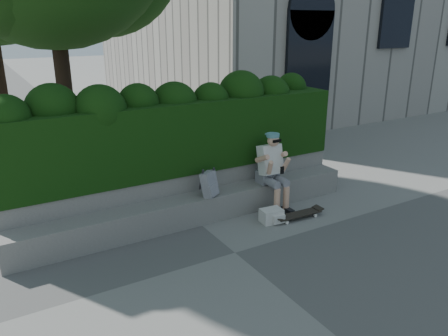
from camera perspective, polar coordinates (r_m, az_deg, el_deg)
ground at (r=6.50m, az=1.45°, el=-11.01°), size 80.00×80.00×0.00m
bench_ledge at (r=7.37m, az=-3.68°, el=-5.32°), size 6.00×0.45×0.45m
planter_wall at (r=7.71m, az=-5.31°, el=-3.05°), size 6.00×0.50×0.75m
hedge at (r=7.60m, az=-6.25°, el=4.34°), size 6.00×1.00×1.20m
person at (r=7.74m, az=6.29°, el=-0.03°), size 0.40×0.76×1.38m
skateboard at (r=7.61m, az=9.68°, el=-6.01°), size 0.86×0.25×0.09m
backpack_plaid at (r=7.21m, az=-1.91°, el=-2.12°), size 0.32×0.28×0.42m
backpack_ground at (r=7.41m, az=6.20°, el=-6.20°), size 0.38×0.28×0.23m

